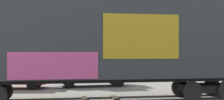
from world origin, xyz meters
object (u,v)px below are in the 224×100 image
object	(u,v)px
flagpole	(150,25)
parked_car_red	(8,76)
parked_car_blue	(91,73)
freight_car	(97,41)

from	to	relation	value
flagpole	parked_car_red	world-z (taller)	flagpole
parked_car_red	parked_car_blue	bearing A→B (deg)	6.28
freight_car	flagpole	bearing A→B (deg)	66.27
freight_car	parked_car_blue	distance (m)	6.28
freight_car	parked_car_red	distance (m)	7.69
freight_car	parked_car_blue	size ratio (longest dim) A/B	3.07
freight_car	parked_car_blue	world-z (taller)	freight_car
freight_car	parked_car_red	world-z (taller)	freight_car
freight_car	parked_car_red	xyz separation A→B (m)	(-5.10, 5.42, -1.95)
freight_car	parked_car_red	size ratio (longest dim) A/B	3.05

